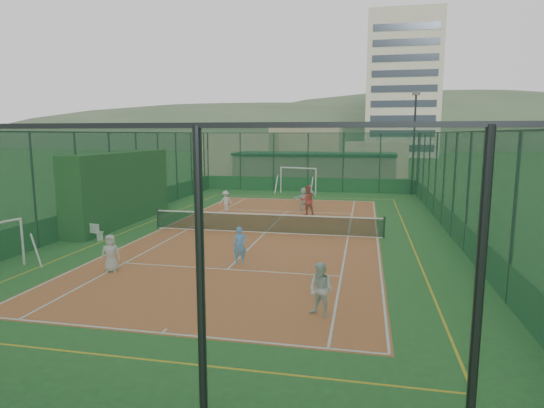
{
  "coord_description": "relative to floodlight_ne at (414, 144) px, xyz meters",
  "views": [
    {
      "loc": [
        4.82,
        -21.77,
        4.91
      ],
      "look_at": [
        -0.01,
        1.74,
        1.2
      ],
      "focal_mm": 30.0,
      "sensor_mm": 36.0,
      "label": 1
    }
  ],
  "objects": [
    {
      "name": "child_near_right",
      "position": [
        -4.84,
        -26.64,
        -3.37
      ],
      "size": [
        0.9,
        0.83,
        1.49
      ],
      "primitive_type": "imported",
      "rotation": [
        0.0,
        0.0,
        -0.45
      ],
      "color": "silver",
      "rests_on": "court_slab"
    },
    {
      "name": "white_bench",
      "position": [
        -16.4,
        -19.64,
        -3.71
      ],
      "size": [
        1.54,
        0.75,
        0.84
      ],
      "primitive_type": null,
      "rotation": [
        0.0,
        0.0,
        -0.24
      ],
      "color": "white",
      "rests_on": "ground"
    },
    {
      "name": "futsal_goal_far",
      "position": [
        -9.22,
        -1.16,
        -3.06
      ],
      "size": [
        3.43,
        1.86,
        2.13
      ],
      "primitive_type": null,
      "rotation": [
        0.0,
        0.0,
        -0.29
      ],
      "color": "white",
      "rests_on": "ground"
    },
    {
      "name": "tennis_balls",
      "position": [
        -8.81,
        -15.17,
        -4.08
      ],
      "size": [
        3.93,
        1.7,
        0.07
      ],
      "color": "#CCE033",
      "rests_on": "court_slab"
    },
    {
      "name": "hedge_left",
      "position": [
        -16.9,
        -15.81,
        -2.16
      ],
      "size": [
        1.35,
        8.97,
        3.92
      ],
      "primitive_type": "cube",
      "color": "black",
      "rests_on": "ground"
    },
    {
      "name": "perimeter_fence",
      "position": [
        -8.6,
        -16.6,
        -1.62
      ],
      "size": [
        18.12,
        34.12,
        5.0
      ],
      "primitive_type": null,
      "color": "black",
      "rests_on": "ground"
    },
    {
      "name": "floodlight_ne",
      "position": [
        0.0,
        0.0,
        0.0
      ],
      "size": [
        0.6,
        0.26,
        8.25
      ],
      "primitive_type": null,
      "color": "black",
      "rests_on": "ground"
    },
    {
      "name": "child_far_left",
      "position": [
        -12.47,
        -10.85,
        -3.46
      ],
      "size": [
        0.97,
        0.91,
        1.32
      ],
      "primitive_type": "imported",
      "rotation": [
        0.0,
        0.0,
        3.81
      ],
      "color": "silver",
      "rests_on": "court_slab"
    },
    {
      "name": "child_near_left",
      "position": [
        -12.6,
        -24.1,
        -3.44
      ],
      "size": [
        0.76,
        0.61,
        1.35
      ],
      "primitive_type": "imported",
      "rotation": [
        0.0,
        0.0,
        0.31
      ],
      "color": "silver",
      "rests_on": "court_slab"
    },
    {
      "name": "apartment_tower",
      "position": [
        3.4,
        65.4,
        10.88
      ],
      "size": [
        15.0,
        12.0,
        30.0
      ],
      "primitive_type": "cube",
      "color": "beige",
      "rests_on": "ground"
    },
    {
      "name": "child_far_back",
      "position": [
        -7.62,
        -9.54,
        -3.37
      ],
      "size": [
        1.44,
        0.96,
        1.49
      ],
      "primitive_type": "imported",
      "rotation": [
        0.0,
        0.0,
        3.55
      ],
      "color": "silver",
      "rests_on": "court_slab"
    },
    {
      "name": "child_far_right",
      "position": [
        -7.35,
        -8.32,
        -3.36
      ],
      "size": [
        0.95,
        0.58,
        1.51
      ],
      "primitive_type": "imported",
      "rotation": [
        0.0,
        0.0,
        2.89
      ],
      "color": "silver",
      "rests_on": "court_slab"
    },
    {
      "name": "tennis_net",
      "position": [
        -8.6,
        -16.6,
        -3.59
      ],
      "size": [
        11.67,
        0.12,
        1.06
      ],
      "primitive_type": null,
      "color": "black",
      "rests_on": "ground"
    },
    {
      "name": "ground",
      "position": [
        -8.6,
        -16.6,
        -4.12
      ],
      "size": [
        300.0,
        300.0,
        0.0
      ],
      "primitive_type": "plane",
      "color": "#28501B",
      "rests_on": "ground"
    },
    {
      "name": "clubhouse",
      "position": [
        -8.6,
        5.4,
        -2.55
      ],
      "size": [
        15.2,
        7.2,
        3.15
      ],
      "primitive_type": null,
      "color": "tan",
      "rests_on": "ground"
    },
    {
      "name": "coach",
      "position": [
        -7.16,
        -11.22,
        -3.21
      ],
      "size": [
        1.09,
        0.99,
        1.81
      ],
      "primitive_type": "imported",
      "rotation": [
        0.0,
        0.0,
        3.57
      ],
      "color": "#AE121A",
      "rests_on": "court_slab"
    },
    {
      "name": "court_slab",
      "position": [
        -8.6,
        -16.6,
        -4.12
      ],
      "size": [
        11.17,
        23.97,
        0.01
      ],
      "primitive_type": "cube",
      "color": "#BF4E2A",
      "rests_on": "ground"
    },
    {
      "name": "distant_hills",
      "position": [
        -8.6,
        133.4,
        -4.12
      ],
      "size": [
        200.0,
        60.0,
        24.0
      ],
      "primitive_type": null,
      "color": "#384C33",
      "rests_on": "ground"
    },
    {
      "name": "child_near_mid",
      "position": [
        -8.36,
        -22.15,
        -3.41
      ],
      "size": [
        0.6,
        0.48,
        1.42
      ],
      "primitive_type": "imported",
      "rotation": [
        0.0,
        0.0,
        0.31
      ],
      "color": "#5191E6",
      "rests_on": "court_slab"
    }
  ]
}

